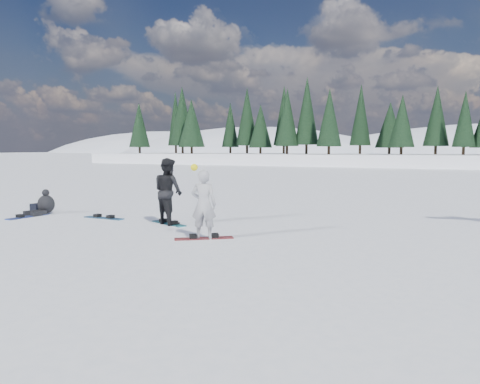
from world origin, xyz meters
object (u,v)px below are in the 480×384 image
object	(u,v)px
snowboarder_man	(168,191)
snowboard_loose_a	(28,217)
snowboarder_woman	(204,204)
snowboard_loose_c	(104,218)
seated_rider	(45,205)
gear_bag	(37,208)

from	to	relation	value
snowboarder_man	snowboard_loose_a	xyz separation A→B (m)	(-5.09, -0.82, -0.99)
snowboarder_woman	snowboard_loose_c	world-z (taller)	snowboarder_woman
snowboard_loose_c	snowboarder_woman	bearing A→B (deg)	-17.94
snowboard_loose_a	snowboard_loose_c	bearing A→B (deg)	-67.38
seated_rider	gear_bag	size ratio (longest dim) A/B	2.41
snowboarder_man	snowboarder_woman	bearing A→B (deg)	165.51
seated_rider	gear_bag	xyz separation A→B (m)	(-0.70, 0.26, -0.19)
snowboarder_woman	snowboard_loose_a	bearing A→B (deg)	-22.02
snowboarder_woman	snowboard_loose_c	size ratio (longest dim) A/B	1.28
gear_bag	snowboard_loose_a	distance (m)	1.32
gear_bag	snowboarder_man	bearing A→B (deg)	-2.37
seated_rider	gear_bag	bearing A→B (deg)	170.87
snowboarder_woman	snowboarder_man	world-z (taller)	snowboarder_man
snowboarder_man	seated_rider	world-z (taller)	snowboarder_man
snowboard_loose_c	snowboard_loose_a	bearing A→B (deg)	-159.92
snowboarder_man	seated_rider	bearing A→B (deg)	22.48
snowboarder_woman	snowboarder_man	distance (m)	2.69
snowboarder_woman	snowboard_loose_a	xyz separation A→B (m)	(-7.24, 0.79, -0.88)
snowboarder_woman	snowboard_loose_a	size ratio (longest dim) A/B	1.28
snowboarder_woman	snowboard_loose_a	distance (m)	7.34
snowboarder_man	gear_bag	world-z (taller)	snowboarder_man
seated_rider	gear_bag	world-z (taller)	seated_rider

